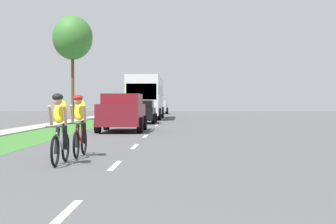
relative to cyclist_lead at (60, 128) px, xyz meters
name	(u,v)px	position (x,y,z in m)	size (l,w,h in m)	color
ground_plane	(147,135)	(1.25, 11.07, -0.81)	(120.00, 120.00, 0.00)	#4C4C4F
grass_verge	(42,134)	(-3.27, 11.07, -0.81)	(2.60, 70.00, 0.01)	#38722D
lane_markings_center	(152,130)	(1.25, 15.07, -0.81)	(0.12, 52.71, 0.01)	white
cyclist_lead	(60,128)	(0.00, 0.00, 0.00)	(0.42, 1.72, 1.58)	black
cyclist_trailing	(80,125)	(0.12, 1.74, 0.00)	(0.42, 1.72, 1.58)	black
suv_maroon	(122,112)	(-0.08, 13.54, 0.14)	(2.15, 4.70, 1.79)	maroon
sedan_black	(141,112)	(0.09, 23.43, -0.04)	(1.98, 4.30, 1.52)	black
bus_white	(146,95)	(-0.20, 33.36, 1.17)	(2.78, 11.60, 3.48)	silver
pickup_silver	(159,107)	(0.07, 52.54, 0.02)	(2.22, 5.10, 1.64)	#A5A8AD
street_tree_far	(73,38)	(-5.64, 29.32, 5.54)	(3.09, 3.09, 8.08)	brown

